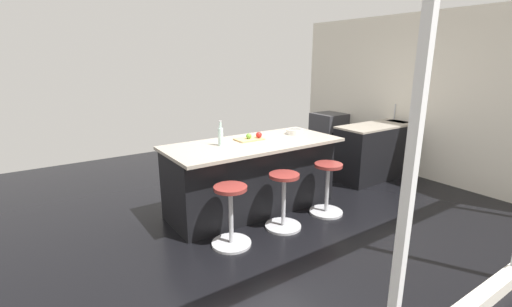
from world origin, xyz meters
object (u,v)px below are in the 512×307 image
at_px(kitchen_island, 252,175).
at_px(cutting_board, 249,139).
at_px(oven_range, 329,135).
at_px(stool_by_window, 327,190).
at_px(fruit_bowl, 295,131).
at_px(apple_green, 249,136).
at_px(water_bottle, 221,136).
at_px(apple_red, 259,135).
at_px(stool_middle, 284,203).
at_px(stool_near_camera, 231,218).

distance_m(kitchen_island, cutting_board, 0.49).
distance_m(oven_range, stool_by_window, 2.97).
bearing_deg(fruit_bowl, apple_green, -2.97).
xyz_separation_m(oven_range, fruit_bowl, (2.09, 1.34, 0.54)).
relative_size(stool_by_window, fruit_bowl, 2.89).
distance_m(kitchen_island, water_bottle, 0.74).
bearing_deg(oven_range, apple_green, 24.50).
bearing_deg(stool_by_window, apple_red, -51.08).
bearing_deg(cutting_board, stool_by_window, 132.39).
height_order(stool_middle, water_bottle, water_bottle).
distance_m(oven_range, apple_red, 3.08).
height_order(stool_near_camera, cutting_board, cutting_board).
bearing_deg(cutting_board, apple_red, 157.35).
height_order(stool_middle, fruit_bowl, fruit_bowl).
bearing_deg(stool_by_window, stool_near_camera, 0.00).
distance_m(cutting_board, apple_green, 0.05).
height_order(stool_by_window, water_bottle, water_bottle).
bearing_deg(kitchen_island, stool_by_window, 136.86).
height_order(stool_middle, cutting_board, cutting_board).
bearing_deg(stool_near_camera, kitchen_island, -136.86).
height_order(kitchen_island, stool_by_window, kitchen_island).
bearing_deg(water_bottle, fruit_bowl, -179.71).
xyz_separation_m(kitchen_island, stool_near_camera, (0.73, 0.68, -0.15)).
distance_m(kitchen_island, apple_red, 0.55).
distance_m(oven_range, stool_near_camera, 4.15).
height_order(oven_range, apple_red, apple_red).
relative_size(oven_range, cutting_board, 2.48).
height_order(kitchen_island, apple_red, apple_red).
relative_size(stool_middle, stool_near_camera, 1.00).
bearing_deg(fruit_bowl, cutting_board, -4.16).
bearing_deg(stool_middle, stool_near_camera, 0.00).
bearing_deg(oven_range, fruit_bowl, 32.66).
bearing_deg(apple_green, apple_red, 165.21).
bearing_deg(kitchen_island, cutting_board, -101.48).
bearing_deg(oven_range, stool_by_window, 44.13).
height_order(oven_range, water_bottle, water_bottle).
height_order(stool_by_window, stool_near_camera, same).
height_order(apple_red, fruit_bowl, apple_red).
height_order(apple_red, water_bottle, water_bottle).
relative_size(stool_near_camera, cutting_board, 1.91).
xyz_separation_m(oven_range, stool_middle, (2.86, 2.07, -0.12)).
height_order(stool_by_window, stool_middle, same).
bearing_deg(cutting_board, apple_green, 44.81).
bearing_deg(stool_by_window, fruit_bowl, -92.92).
bearing_deg(stool_middle, apple_green, -90.31).
xyz_separation_m(kitchen_island, fruit_bowl, (-0.77, -0.04, 0.51)).
distance_m(stool_near_camera, fruit_bowl, 1.79).
bearing_deg(apple_green, kitchen_island, 86.99).
distance_m(oven_range, kitchen_island, 3.18).
bearing_deg(apple_red, fruit_bowl, 179.73).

